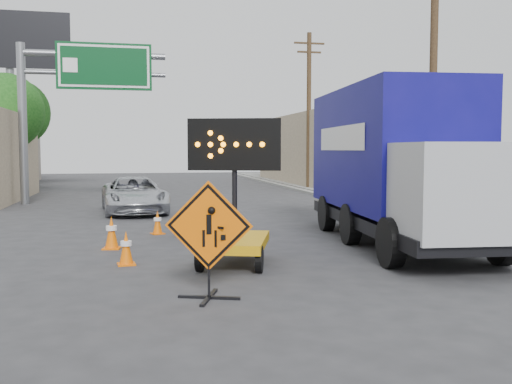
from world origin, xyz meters
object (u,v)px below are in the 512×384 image
object	(u,v)px
construction_sign	(209,237)
pickup_truck	(134,195)
box_truck	(396,173)
arrow_board	(235,232)

from	to	relation	value
construction_sign	pickup_truck	distance (m)	12.77
construction_sign	box_truck	world-z (taller)	box_truck
arrow_board	box_truck	bearing A→B (deg)	39.38
construction_sign	box_truck	size ratio (longest dim) A/B	0.22
arrow_board	box_truck	xyz separation A→B (m)	(4.34, 1.71, 1.10)
pickup_truck	box_truck	bearing A→B (deg)	-57.98
pickup_truck	box_truck	world-z (taller)	box_truck
construction_sign	box_truck	xyz separation A→B (m)	(5.19, 4.25, 0.78)
pickup_truck	box_truck	xyz separation A→B (m)	(6.33, -8.47, 1.09)
construction_sign	pickup_truck	size ratio (longest dim) A/B	0.39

